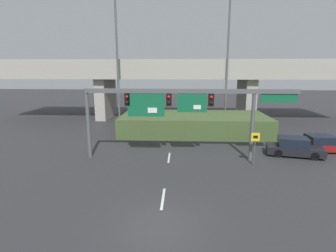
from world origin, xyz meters
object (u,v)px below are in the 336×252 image
Objects in this scene: signal_gantry at (181,103)px; speed_limit_sign at (255,144)px; parked_sedan_near_right at (294,147)px; highway_light_pole_near at (228,49)px; parked_sedan_mid_right at (322,144)px; highway_light_pole_far at (117,48)px.

speed_limit_sign is at bearing -11.46° from signal_gantry.
parked_sedan_near_right is (3.79, 2.37, -0.92)m from speed_limit_sign.
highway_light_pole_near is (0.23, 14.77, 7.59)m from speed_limit_sign.
parked_sedan_near_right is (9.10, 1.29, -3.71)m from signal_gantry.
signal_gantry is 6.42× the size of speed_limit_sign.
highway_light_pole_near reaches higher than parked_sedan_mid_right.
highway_light_pole_near is 15.45m from parked_sedan_near_right.
parked_sedan_mid_right is at bearing 37.57° from parked_sedan_near_right.
parked_sedan_near_right reaches higher than parked_sedan_mid_right.
parked_sedan_near_right is at bearing -156.94° from parked_sedan_mid_right.
parked_sedan_mid_right is at bearing 29.07° from speed_limit_sign.
highway_light_pole_near is at bearing 12.64° from highway_light_pole_far.
highway_light_pole_near is at bearing 118.64° from parked_sedan_near_right.
highway_light_pole_near is at bearing 89.10° from speed_limit_sign.
signal_gantry is 13.91m from highway_light_pole_far.
speed_limit_sign is at bearing -152.81° from parked_sedan_mid_right.
highway_light_pole_near is 15.40m from parked_sedan_mid_right.
highway_light_pole_far reaches higher than speed_limit_sign.
highway_light_pole_far reaches higher than parked_sedan_near_right.
signal_gantry is at bearing -159.29° from parked_sedan_near_right.
highway_light_pole_near is 4.10× the size of parked_sedan_mid_right.
signal_gantry is 3.51× the size of parked_sedan_near_right.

